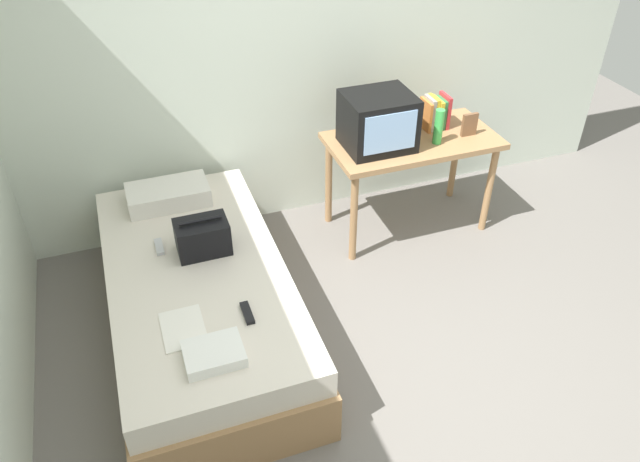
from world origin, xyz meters
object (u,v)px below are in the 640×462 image
object	(u,v)px
tv	(378,121)
folded_towel	(214,354)
book_row	(435,113)
remote_dark	(247,313)
bed	(201,300)
remote_silver	(159,247)
picture_frame	(469,125)
water_bottle	(439,127)
pillow	(168,195)
handbag	(203,237)
magazine	(183,328)
desk	(412,150)

from	to	relation	value
tv	folded_towel	bearing A→B (deg)	-137.72
book_row	remote_dark	distance (m)	2.03
bed	remote_silver	xyz separation A→B (m)	(-0.17, 0.25, 0.26)
picture_frame	remote_dark	distance (m)	2.07
water_bottle	picture_frame	bearing A→B (deg)	5.15
tv	folded_towel	xyz separation A→B (m)	(-1.38, -1.26, -0.38)
remote_silver	tv	bearing A→B (deg)	11.82
tv	remote_silver	size ratio (longest dim) A/B	3.06
pillow	handbag	world-z (taller)	handbag
book_row	folded_towel	distance (m)	2.34
magazine	handbag	bearing A→B (deg)	69.33
pillow	folded_towel	size ratio (longest dim) A/B	1.83
remote_dark	remote_silver	distance (m)	0.79
desk	bed	bearing A→B (deg)	-160.35
pillow	book_row	bearing A→B (deg)	-1.01
remote_silver	pillow	bearing A→B (deg)	74.52
tv	handbag	world-z (taller)	tv
handbag	desk	bearing A→B (deg)	15.95
remote_silver	remote_dark	bearing A→B (deg)	-63.68
bed	tv	distance (m)	1.60
bed	desk	distance (m)	1.77
bed	desk	bearing A→B (deg)	19.65
bed	remote_dark	xyz separation A→B (m)	(0.18, -0.46, 0.26)
folded_towel	remote_dark	bearing A→B (deg)	46.71
desk	water_bottle	size ratio (longest dim) A/B	4.81
water_bottle	picture_frame	distance (m)	0.26
bed	book_row	distance (m)	2.04
bed	remote_silver	distance (m)	0.40
bed	handbag	bearing A→B (deg)	60.37
pillow	folded_towel	xyz separation A→B (m)	(0.00, -1.40, -0.03)
desk	remote_dark	bearing A→B (deg)	-144.22
bed	water_bottle	xyz separation A→B (m)	(1.74, 0.47, 0.60)
book_row	remote_dark	size ratio (longest dim) A/B	1.49
picture_frame	bed	bearing A→B (deg)	-166.22
pillow	handbag	xyz separation A→B (m)	(0.12, -0.57, 0.04)
picture_frame	pillow	size ratio (longest dim) A/B	0.31
tv	pillow	world-z (taller)	tv
picture_frame	pillow	world-z (taller)	picture_frame
remote_dark	handbag	bearing A→B (deg)	100.06
book_row	picture_frame	distance (m)	0.25
water_bottle	book_row	world-z (taller)	water_bottle
desk	book_row	size ratio (longest dim) A/B	4.98
remote_dark	picture_frame	bearing A→B (deg)	27.59
tv	book_row	bearing A→B (deg)	13.13
desk	remote_dark	world-z (taller)	desk
remote_silver	folded_towel	world-z (taller)	folded_towel
bed	handbag	xyz separation A→B (m)	(0.08, 0.14, 0.35)
magazine	remote_dark	bearing A→B (deg)	-1.44
book_row	pillow	distance (m)	1.89
remote_dark	folded_towel	size ratio (longest dim) A/B	0.56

